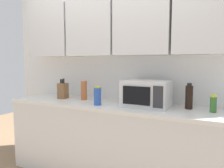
% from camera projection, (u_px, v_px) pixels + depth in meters
% --- Properties ---
extents(wall_back_with_cabinets, '(3.48, 0.38, 2.60)m').
position_uv_depth(wall_back_with_cabinets, '(121.00, 45.00, 2.66)').
color(wall_back_with_cabinets, white).
rests_on(wall_back_with_cabinets, ground_plane).
extents(counter_run, '(2.61, 0.63, 0.90)m').
position_uv_depth(counter_run, '(112.00, 141.00, 2.57)').
color(counter_run, silver).
rests_on(counter_run, ground_plane).
extents(microwave, '(0.48, 0.37, 0.28)m').
position_uv_depth(microwave, '(147.00, 94.00, 2.34)').
color(microwave, silver).
rests_on(microwave, counter_run).
extents(knife_block, '(0.11, 0.13, 0.26)m').
position_uv_depth(knife_block, '(63.00, 91.00, 2.87)').
color(knife_block, brown).
rests_on(knife_block, counter_run).
extents(bottle_green_oil, '(0.06, 0.06, 0.17)m').
position_uv_depth(bottle_green_oil, '(213.00, 104.00, 2.07)').
color(bottle_green_oil, '#386B2D').
rests_on(bottle_green_oil, counter_run).
extents(bottle_blue_cleaner, '(0.08, 0.08, 0.21)m').
position_uv_depth(bottle_blue_cleaner, '(97.00, 96.00, 2.42)').
color(bottle_blue_cleaner, '#2D56B7').
rests_on(bottle_blue_cleaner, counter_run).
extents(bottle_soy_dark, '(0.07, 0.07, 0.26)m').
position_uv_depth(bottle_soy_dark, '(189.00, 97.00, 2.22)').
color(bottle_soy_dark, black).
rests_on(bottle_soy_dark, counter_run).
extents(bottle_spice_jar, '(0.08, 0.08, 0.25)m').
position_uv_depth(bottle_spice_jar, '(84.00, 90.00, 2.76)').
color(bottle_spice_jar, '#BC6638').
rests_on(bottle_spice_jar, counter_run).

